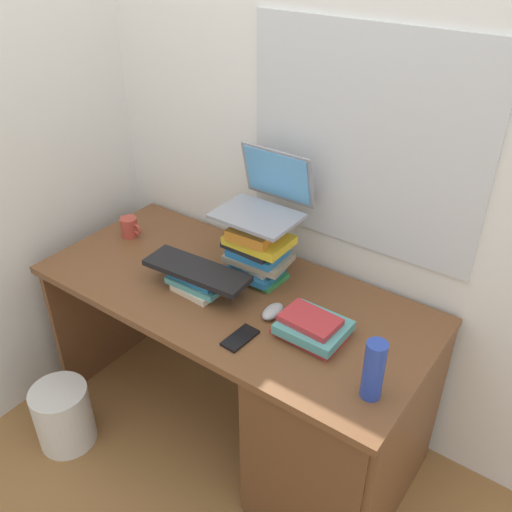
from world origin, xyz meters
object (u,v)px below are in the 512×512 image
Objects in this scene: water_bottle at (374,370)px; keyboard at (197,270)px; desk at (313,402)px; laptop at (265,199)px; mug at (129,227)px; book_stack_tall at (257,249)px; cell_phone at (240,338)px; wastebasket at (64,416)px; book_stack_keyboard_riser at (199,280)px; book_stack_side at (312,327)px; computer_mouse at (273,311)px.

keyboard is at bearing 172.33° from water_bottle.
desk is 0.79m from laptop.
keyboard is 0.78m from water_bottle.
book_stack_tall is at bearing 6.14° from mug.
water_bottle is (0.27, -0.15, 0.43)m from desk.
book_stack_tall reaches higher than water_bottle.
desk is at bearing 43.62° from cell_phone.
wastebasket is at bearing -81.07° from mug.
laptop is 0.37m from keyboard.
wastebasket is at bearing -128.61° from laptop.
water_bottle is at bearing -11.47° from keyboard.
water_bottle is 1.42m from wastebasket.
laptop is at bearing 51.39° from wastebasket.
keyboard is at bearing -78.44° from book_stack_keyboard_riser.
laptop is 2.78× the size of mug.
computer_mouse is at bearing 175.94° from book_stack_side.
laptop is (-0.36, 0.23, 0.29)m from book_stack_side.
book_stack_side is at bearing 26.68° from wastebasket.
computer_mouse is (0.32, 0.04, -0.07)m from keyboard.
book_stack_side is at bearing 2.29° from book_stack_keyboard_riser.
book_stack_tall reaches higher than keyboard.
wastebasket is (-0.42, -0.43, -0.68)m from keyboard.
water_bottle is at bearing -29.57° from laptop.
keyboard is 3.09× the size of cell_phone.
cell_phone is at bearing -24.71° from book_stack_keyboard_riser.
computer_mouse is at bearing -41.10° from book_stack_tall.
water_bottle is at bearing -25.68° from book_stack_tall.
computer_mouse reaches higher than wastebasket.
laptop is 0.78m from water_bottle.
book_stack_tall is at bearing 153.67° from book_stack_side.
wastebasket is (-1.20, -0.33, -0.69)m from water_bottle.
book_stack_keyboard_riser is at bearing -176.19° from desk.
book_stack_tall is at bearing 156.54° from desk.
book_stack_keyboard_riser is at bearing 97.77° from keyboard.
book_stack_tall is 0.87× the size of laptop.
laptop reaches higher than book_stack_side.
laptop is 1.06× the size of wastebasket.
book_stack_tall reaches higher than computer_mouse.
mug is 1.31m from water_bottle.
laptop is (-0.00, 0.06, 0.19)m from book_stack_tall.
keyboard is 3.81× the size of mug.
book_stack_keyboard_riser is 0.74× the size of laptop.
keyboard is at bearing 45.45° from wastebasket.
keyboard is (0.00, -0.01, 0.05)m from book_stack_keyboard_riser.
book_stack_tall is at bearing 48.95° from wastebasket.
book_stack_keyboard_riser is at bearing -14.05° from mug.
water_bottle is 0.70× the size of wastebasket.
keyboard is (-0.13, -0.26, -0.23)m from laptop.
laptop reaches higher than keyboard.
wastebasket is (-0.93, -0.47, -0.26)m from desk.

